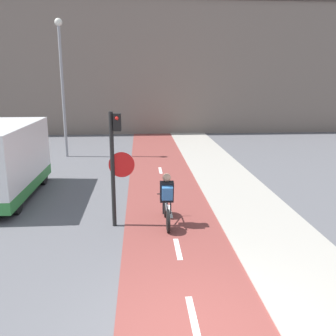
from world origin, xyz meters
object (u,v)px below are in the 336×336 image
(traffic_light_pole, at_px, (116,157))
(cyclist_near, at_px, (167,200))
(van, at_px, (0,163))
(street_lamp_far, at_px, (62,74))

(traffic_light_pole, relative_size, cyclist_near, 1.79)
(cyclist_near, relative_size, van, 0.36)
(cyclist_near, xyz_separation_m, van, (-5.22, 2.73, 0.50))
(street_lamp_far, bearing_deg, cyclist_near, -64.79)
(street_lamp_far, relative_size, cyclist_near, 3.83)
(cyclist_near, height_order, van, van)
(traffic_light_pole, bearing_deg, cyclist_near, -1.79)
(traffic_light_pole, bearing_deg, van, 145.44)
(traffic_light_pole, distance_m, van, 4.79)
(van, bearing_deg, cyclist_near, -27.59)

